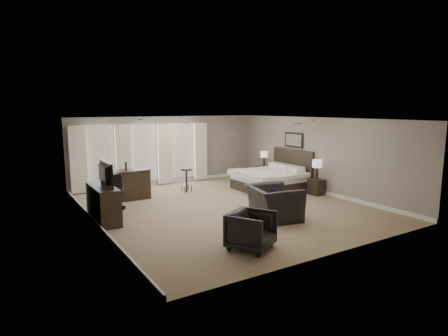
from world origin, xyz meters
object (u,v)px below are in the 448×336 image
lamp_near (317,169)px  dresser (103,204)px  nightstand_near (316,187)px  lamp_far (264,159)px  bar_counter (132,184)px  tv (102,183)px  armchair_far (251,229)px  armchair_near (274,197)px  bar_stool_left (107,187)px  bed (269,171)px  bar_stool_right (187,180)px  desk_chair (115,191)px  nightstand_far (264,173)px

lamp_near → dresser: 6.97m
nightstand_near → lamp_far: bearing=90.0°
bar_counter → tv: bearing=-125.7°
lamp_far → nightstand_near: bearing=-90.0°
armchair_far → armchair_near: bearing=9.7°
lamp_far → bar_stool_left: 6.20m
dresser → bar_stool_left: 2.69m
armchair_near → bed: bearing=-24.6°
bar_stool_left → bar_stool_right: 2.67m
nightstand_near → lamp_near: bearing=0.0°
dresser → bar_stool_right: 3.92m
armchair_near → desk_chair: bearing=58.5°
tv → armchair_near: size_ratio=0.81×
nightstand_far → armchair_near: (-3.03, -4.33, 0.29)m
dresser → bar_counter: bar_counter is taller
armchair_far → bar_counter: bar_counter is taller
nightstand_far → bar_stool_left: 6.17m
bar_counter → bar_stool_right: bearing=2.0°
nightstand_far → dresser: (-6.92, -2.19, 0.17)m
tv → bar_stool_right: tv is taller
nightstand_far → bar_stool_left: bar_stool_left is taller
nightstand_far → armchair_near: 5.30m
lamp_near → tv: (-6.92, 0.71, 0.14)m
bar_stool_right → bar_counter: bearing=-178.0°
dresser → lamp_near: bearing=-5.8°
nightstand_far → dresser: dresser is taller
bed → lamp_far: bearing=58.5°
armchair_near → nightstand_far: bearing=-23.0°
bed → desk_chair: size_ratio=2.02×
lamp_near → dresser: lamp_near is taller
armchair_far → desk_chair: size_ratio=0.80×
nightstand_near → armchair_near: (-3.03, -1.43, 0.32)m
bed → tv: bearing=-173.0°
nightstand_far → armchair_far: armchair_far is taller
nightstand_near → armchair_near: bearing=-154.7°
dresser → armchair_near: size_ratio=1.19×
bed → nightstand_near: size_ratio=4.11×
nightstand_far → tv: size_ratio=0.54×
lamp_near → bar_counter: bearing=154.4°
desk_chair → lamp_far: bearing=-146.1°
bed → nightstand_near: bed is taller
tv → armchair_near: (3.89, -2.14, -0.41)m
lamp_far → armchair_near: (-3.03, -4.33, -0.31)m
bed → lamp_near: bearing=-58.5°
armchair_far → bar_stool_right: 5.73m
lamp_near → bar_counter: size_ratio=0.59×
bed → tv: bed is taller
lamp_near → desk_chair: bearing=165.0°
dresser → desk_chair: (0.58, 0.99, 0.08)m
lamp_far → tv: (-6.92, -2.19, 0.11)m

